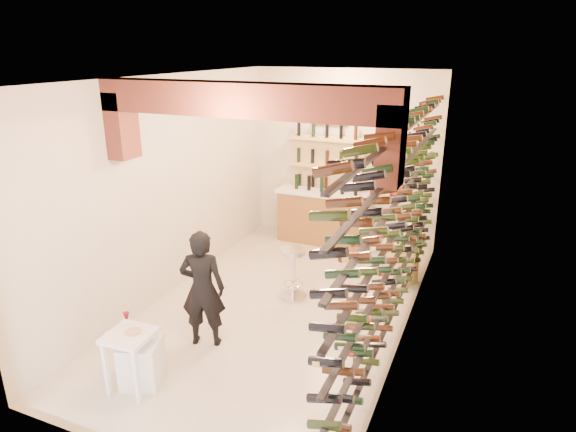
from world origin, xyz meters
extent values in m
plane|color=beige|center=(0.00, 0.00, 0.00)|extent=(6.00, 6.00, 0.00)
cube|color=beige|center=(0.00, 3.00, 1.60)|extent=(3.50, 0.02, 3.20)
cube|color=beige|center=(0.00, -3.00, 1.60)|extent=(3.50, 0.02, 3.20)
cube|color=beige|center=(-1.75, 0.00, 1.60)|extent=(0.02, 6.00, 3.20)
cube|color=beige|center=(1.75, 0.00, 1.60)|extent=(0.02, 6.00, 3.20)
cube|color=#9D4437|center=(0.00, 0.00, 3.20)|extent=(3.50, 6.00, 0.02)
cube|color=#AB4E3B|center=(0.00, -1.00, 3.02)|extent=(3.50, 0.35, 0.36)
cube|color=#AB4E3B|center=(-1.63, -1.00, 2.65)|extent=(0.24, 0.35, 0.80)
cube|color=#AB4E3B|center=(1.63, -1.00, 2.65)|extent=(0.24, 0.35, 0.80)
cube|color=black|center=(1.59, 0.00, 0.25)|extent=(0.06, 5.70, 0.03)
cube|color=black|center=(1.59, 0.00, 0.65)|extent=(0.06, 5.70, 0.03)
cube|color=black|center=(1.59, 0.00, 1.05)|extent=(0.06, 5.70, 0.03)
cube|color=black|center=(1.59, 0.00, 1.45)|extent=(0.06, 5.70, 0.03)
cube|color=black|center=(1.59, 0.00, 1.85)|extent=(0.06, 5.70, 0.03)
cube|color=black|center=(1.59, 0.00, 2.25)|extent=(0.06, 5.70, 0.03)
cube|color=black|center=(1.59, 0.00, 2.65)|extent=(0.06, 5.70, 0.03)
cube|color=#98632F|center=(-0.30, 2.65, 0.48)|extent=(1.60, 0.55, 0.96)
cube|color=white|center=(-0.30, 2.65, 0.98)|extent=(1.70, 0.62, 0.05)
cube|color=#D4B977|center=(-0.30, 2.92, 1.00)|extent=(1.40, 0.10, 2.00)
cube|color=#D4B977|center=(-0.30, 2.82, 0.45)|extent=(1.40, 0.28, 0.04)
cube|color=#D4B977|center=(-0.30, 2.82, 0.95)|extent=(1.40, 0.28, 0.04)
cube|color=#D4B977|center=(-0.30, 2.82, 1.45)|extent=(1.40, 0.28, 0.04)
cube|color=#D4B977|center=(-0.30, 2.82, 1.95)|extent=(1.40, 0.28, 0.04)
cube|color=brown|center=(-0.30, 2.97, 2.45)|extent=(0.70, 0.04, 0.55)
cube|color=#99998C|center=(-0.30, 2.94, 2.45)|extent=(0.60, 0.01, 0.45)
cube|color=white|center=(-0.76, -2.22, 0.66)|extent=(0.50, 0.50, 0.05)
cube|color=white|center=(-0.94, -2.42, 0.32)|extent=(0.05, 0.05, 0.64)
cube|color=white|center=(-0.56, -2.40, 0.32)|extent=(0.05, 0.05, 0.64)
cube|color=white|center=(-0.96, -2.04, 0.32)|extent=(0.05, 0.05, 0.64)
cube|color=white|center=(-0.58, -2.02, 0.32)|extent=(0.05, 0.05, 0.64)
cylinder|color=white|center=(-0.71, -2.21, 0.69)|extent=(0.22, 0.22, 0.01)
cylinder|color=#BF7266|center=(-0.71, -2.21, 0.71)|extent=(0.16, 0.16, 0.02)
cube|color=white|center=(-0.92, -2.33, 0.69)|extent=(0.14, 0.14, 0.01)
cylinder|color=white|center=(-0.89, -2.09, 0.69)|extent=(0.06, 0.06, 0.00)
cylinder|color=white|center=(-0.89, -2.09, 0.73)|extent=(0.01, 0.01, 0.08)
cone|color=#52070E|center=(-0.89, -2.09, 0.79)|extent=(0.07, 0.07, 0.07)
cube|color=white|center=(-0.73, -2.11, 0.26)|extent=(0.52, 0.52, 0.52)
imported|color=black|center=(-0.51, -1.17, 0.76)|extent=(0.64, 0.52, 1.51)
cylinder|color=silver|center=(0.05, 0.39, 0.01)|extent=(0.40, 0.40, 0.03)
cylinder|color=silver|center=(0.05, 0.39, 0.37)|extent=(0.08, 0.08, 0.69)
cylinder|color=silver|center=(0.05, 0.39, 0.73)|extent=(0.38, 0.38, 0.07)
torus|color=silver|center=(0.05, 0.39, 0.22)|extent=(0.30, 0.30, 0.02)
cube|color=#EAC580|center=(1.37, 1.56, 0.16)|extent=(0.63, 0.54, 0.32)
cube|color=#EAC580|center=(1.37, 1.56, 0.47)|extent=(0.54, 0.39, 0.30)
camera|label=1|loc=(2.56, -5.73, 3.55)|focal=30.78mm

